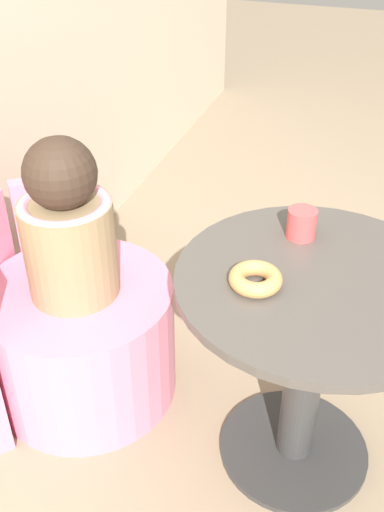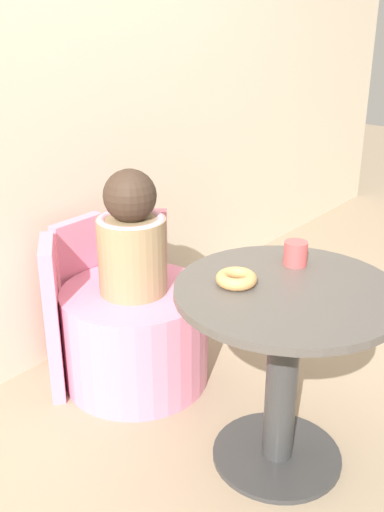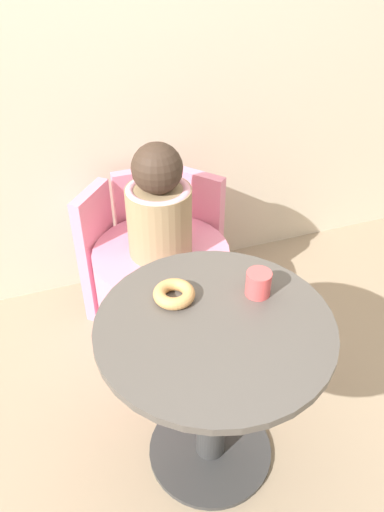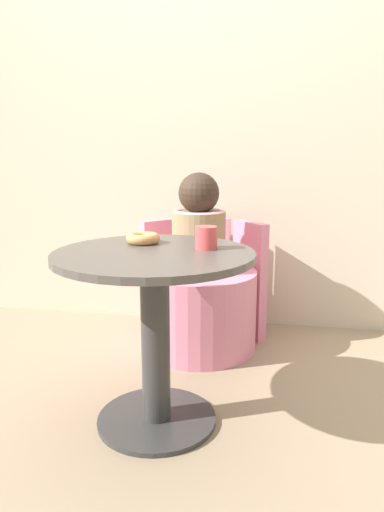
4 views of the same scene
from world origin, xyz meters
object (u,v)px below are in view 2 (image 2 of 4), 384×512
object	(u,v)px
round_table	(284,346)
cup	(296,253)
child_figure	(132,238)
tub_chair	(136,335)
donut	(236,279)

from	to	relation	value
round_table	cup	distance (m)	0.30
round_table	child_figure	xyz separation A→B (m)	(0.04, 0.69, 0.18)
tub_chair	round_table	bearing A→B (deg)	-93.17
round_table	cup	size ratio (longest dim) A/B	8.77
child_figure	donut	xyz separation A→B (m)	(-0.12, -0.56, 0.04)
round_table	child_figure	distance (m)	0.72
child_figure	round_table	bearing A→B (deg)	-93.17
child_figure	cup	xyz separation A→B (m)	(0.13, -0.62, 0.06)
child_figure	donut	distance (m)	0.57
round_table	donut	world-z (taller)	donut
round_table	tub_chair	xyz separation A→B (m)	(0.04, 0.69, -0.24)
donut	cup	bearing A→B (deg)	-13.91
child_figure	donut	world-z (taller)	child_figure
donut	cup	world-z (taller)	cup
round_table	child_figure	world-z (taller)	child_figure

